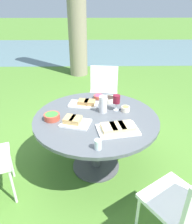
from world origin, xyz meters
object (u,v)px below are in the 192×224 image
Objects in this scene: dining_table at (96,125)px; wine_glass at (116,100)px; water_pitcher at (103,104)px; chair_near_right at (185,201)px; chair_far_back at (103,90)px.

wine_glass is (0.23, 0.15, 0.24)m from dining_table.
dining_table is at bearing -125.63° from water_pitcher.
water_pitcher is at bearing 117.58° from chair_near_right.
chair_far_back is 4.75× the size of wine_glass.
chair_near_right is 1.25m from water_pitcher.
water_pitcher reaches higher than chair_near_right.
wine_glass is (0.09, -1.02, 0.31)m from chair_far_back.
wine_glass is (0.15, 0.04, 0.04)m from water_pitcher.
chair_near_right is 4.63× the size of water_pitcher.
water_pitcher is (-0.57, 1.08, 0.27)m from chair_near_right.
water_pitcher reaches higher than wine_glass.
water_pitcher reaches higher than dining_table.
wine_glass reaches higher than dining_table.
dining_table is 1.53× the size of chair_near_right.
dining_table is 0.37m from wine_glass.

